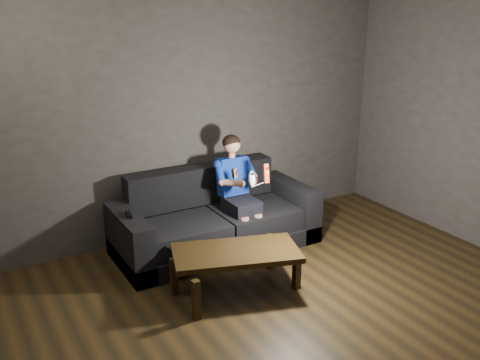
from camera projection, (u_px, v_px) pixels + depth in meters
floor at (327, 348)px, 3.98m from camera, size 5.00×5.00×0.00m
back_wall at (182, 112)px, 5.60m from camera, size 5.00×0.04×2.70m
sofa at (215, 223)px, 5.55m from camera, size 2.08×0.90×0.80m
child at (237, 182)px, 5.49m from camera, size 0.44×0.54×1.09m
wii_remote_red at (266, 173)px, 5.12m from camera, size 0.06×0.08×0.19m
nunchuk_white at (252, 179)px, 5.06m from camera, size 0.08×0.11×0.16m
wii_remote_black at (129, 214)px, 4.94m from camera, size 0.06×0.16×0.03m
coffee_table at (236, 256)px, 4.66m from camera, size 1.21×0.86×0.40m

